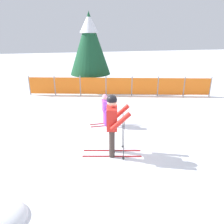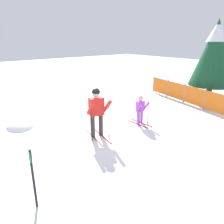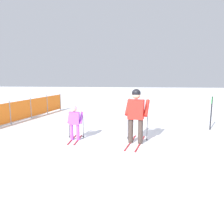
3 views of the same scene
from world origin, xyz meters
name	(u,v)px [view 2 (image 2 of 3)]	position (x,y,z in m)	size (l,w,h in m)	color
ground_plane	(102,135)	(0.00, 0.00, 0.00)	(60.00, 60.00, 0.00)	white
skier_adult	(97,108)	(0.01, -0.20, 1.07)	(1.74, 0.85, 1.80)	maroon
skier_child	(141,108)	(0.18, 1.89, 0.71)	(1.15, 0.57, 1.22)	maroon
safety_fence	(217,103)	(1.60, 5.59, 0.54)	(9.61, 2.38, 1.08)	gray
conifer_far	(215,52)	(0.28, 7.38, 2.70)	(2.35, 2.35, 4.37)	#4C3823
trail_marker	(33,172)	(2.02, -3.28, 0.85)	(0.26, 0.14, 1.37)	black
snow_mound	(20,127)	(-2.73, -2.07, 0.00)	(1.26, 1.07, 0.50)	white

